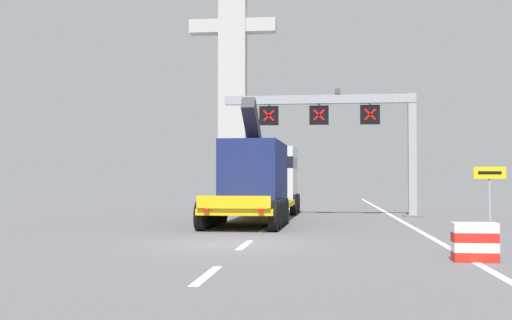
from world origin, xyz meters
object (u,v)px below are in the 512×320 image
Objects in this scene: overhead_lane_gantry at (346,119)px; crash_barrier_striped at (475,242)px; bridge_pylon_distant at (233,56)px; heavy_haul_truck_yellow at (262,177)px; exit_sign_yellow at (490,182)px.

overhead_lane_gantry reaches higher than crash_barrier_striped.
bridge_pylon_distant reaches higher than overhead_lane_gantry.
exit_sign_yellow is at bearing -24.48° from heavy_haul_truck_yellow.
heavy_haul_truck_yellow is at bearing 113.03° from crash_barrier_striped.
exit_sign_yellow is 11.42m from crash_barrier_striped.
heavy_haul_truck_yellow is 10.47m from exit_sign_yellow.
heavy_haul_truck_yellow reaches higher than crash_barrier_striped.
exit_sign_yellow is at bearing -51.46° from overhead_lane_gantry.
heavy_haul_truck_yellow is 37.52m from bridge_pylon_distant.
exit_sign_yellow is 44.13m from bridge_pylon_distant.
crash_barrier_striped is (2.42, -17.78, -4.54)m from overhead_lane_gantry.
crash_barrier_striped is (-3.03, -10.93, -1.34)m from exit_sign_yellow.
bridge_pylon_distant reaches higher than crash_barrier_striped.
overhead_lane_gantry reaches higher than heavy_haul_truck_yellow.
overhead_lane_gantry is 18.51m from crash_barrier_striped.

